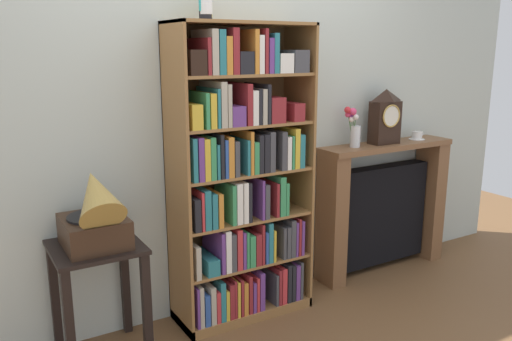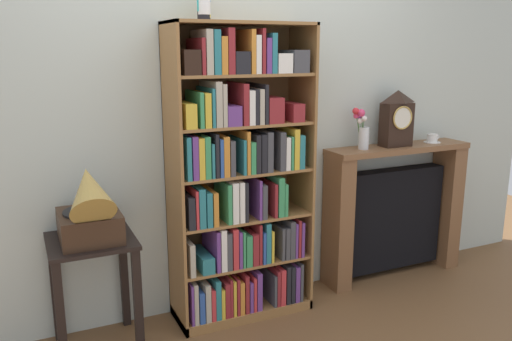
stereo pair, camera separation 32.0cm
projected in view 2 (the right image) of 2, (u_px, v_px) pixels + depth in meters
ground_plane at (247, 317)px, 3.31m from camera, size 7.82×6.40×0.02m
wall_back at (252, 105)px, 3.34m from camera, size 4.82×0.08×2.61m
bookshelf at (238, 185)px, 3.16m from camera, size 0.86×0.35×1.81m
cup_stack at (204, 1)px, 2.88m from camera, size 0.08×0.08×0.21m
side_table_left at (93, 270)px, 2.86m from camera, size 0.46×0.45×0.65m
gramophone at (90, 209)px, 2.73m from camera, size 0.31×0.47×0.48m
fireplace_mantel at (393, 212)px, 3.84m from camera, size 1.12×0.25×0.98m
mantel_clock at (397, 118)px, 3.64m from camera, size 0.22×0.13×0.40m
flower_vase at (362, 128)px, 3.55m from camera, size 0.12×0.10×0.29m
teacup_with_saucer at (432, 139)px, 3.83m from camera, size 0.13×0.12×0.06m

